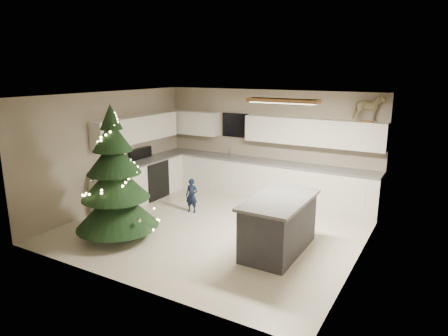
% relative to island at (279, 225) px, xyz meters
% --- Properties ---
extents(ground_plane, '(5.50, 5.50, 0.00)m').
position_rel_island_xyz_m(ground_plane, '(-1.48, 0.34, -0.48)').
color(ground_plane, beige).
extents(room_shell, '(5.52, 5.02, 2.61)m').
position_rel_island_xyz_m(room_shell, '(-1.46, 0.34, 1.27)').
color(room_shell, '#A49784').
rests_on(room_shell, ground_plane).
extents(cabinetry, '(5.50, 3.20, 2.00)m').
position_rel_island_xyz_m(cabinetry, '(-2.39, 1.99, 0.28)').
color(cabinetry, white).
rests_on(cabinetry, ground_plane).
extents(island, '(0.90, 1.70, 0.95)m').
position_rel_island_xyz_m(island, '(0.00, 0.00, 0.00)').
color(island, black).
rests_on(island, ground_plane).
extents(bar_stool, '(0.33, 0.33, 0.64)m').
position_rel_island_xyz_m(bar_stool, '(-0.74, 0.79, 0.00)').
color(bar_stool, brown).
rests_on(bar_stool, ground_plane).
extents(christmas_tree, '(1.55, 1.50, 2.48)m').
position_rel_island_xyz_m(christmas_tree, '(-2.81, -0.96, 0.54)').
color(christmas_tree, '#3F2816').
rests_on(christmas_tree, ground_plane).
extents(toddler, '(0.30, 0.23, 0.75)m').
position_rel_island_xyz_m(toddler, '(-2.39, 0.86, -0.10)').
color(toddler, black).
rests_on(toddler, ground_plane).
extents(rocking_horse, '(0.70, 0.52, 0.56)m').
position_rel_island_xyz_m(rocking_horse, '(0.82, 2.67, 1.81)').
color(rocking_horse, brown).
rests_on(rocking_horse, cabinetry).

